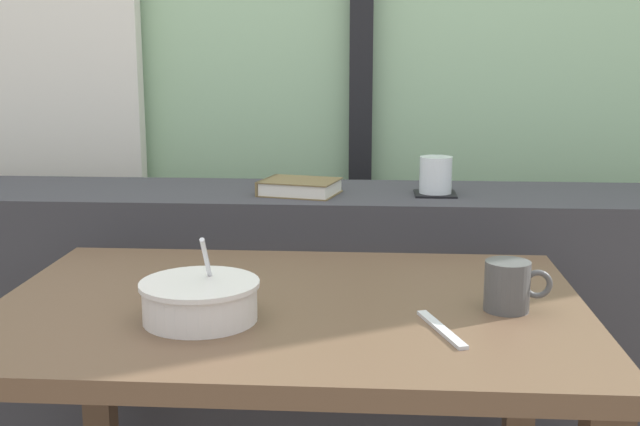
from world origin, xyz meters
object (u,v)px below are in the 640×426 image
object	(u,v)px
closed_book	(299,187)
ceramic_mug	(508,286)
breakfast_table	(290,367)
juice_glass	(436,177)
coaster_square	(435,194)
soup_bowl	(200,301)
fork_utensil	(441,329)

from	to	relation	value
closed_book	ceramic_mug	bearing A→B (deg)	-56.27
breakfast_table	juice_glass	distance (m)	0.72
coaster_square	soup_bowl	xyz separation A→B (m)	(-0.43, -0.71, -0.05)
breakfast_table	ceramic_mug	size ratio (longest dim) A/B	9.06
juice_glass	fork_utensil	xyz separation A→B (m)	(-0.04, -0.74, -0.12)
closed_book	soup_bowl	distance (m)	0.71
closed_book	soup_bowl	xyz separation A→B (m)	(-0.10, -0.70, -0.07)
fork_utensil	ceramic_mug	size ratio (longest dim) A/B	1.50
soup_bowl	fork_utensil	distance (m)	0.39
breakfast_table	fork_utensil	world-z (taller)	fork_utensil
soup_bowl	ceramic_mug	distance (m)	0.51
coaster_square	fork_utensil	size ratio (longest dim) A/B	0.59
juice_glass	closed_book	distance (m)	0.33
juice_glass	ceramic_mug	xyz separation A→B (m)	(0.08, -0.63, -0.09)
soup_bowl	fork_utensil	xyz separation A→B (m)	(0.39, -0.02, -0.03)
soup_bowl	ceramic_mug	size ratio (longest dim) A/B	1.72
closed_book	soup_bowl	bearing A→B (deg)	-97.77
closed_book	ceramic_mug	world-z (taller)	closed_book
closed_book	ceramic_mug	distance (m)	0.74
coaster_square	closed_book	xyz separation A→B (m)	(-0.33, -0.01, 0.02)
coaster_square	ceramic_mug	size ratio (longest dim) A/B	0.88
juice_glass	soup_bowl	bearing A→B (deg)	-120.90
breakfast_table	coaster_square	xyz separation A→B (m)	(0.29, 0.61, 0.21)
juice_glass	soup_bowl	xyz separation A→B (m)	(-0.43, -0.71, -0.10)
soup_bowl	juice_glass	bearing A→B (deg)	59.10
breakfast_table	fork_utensil	size ratio (longest dim) A/B	6.02
breakfast_table	coaster_square	distance (m)	0.70
ceramic_mug	breakfast_table	bearing A→B (deg)	176.82
closed_book	fork_utensil	bearing A→B (deg)	-68.09
breakfast_table	soup_bowl	size ratio (longest dim) A/B	5.28
breakfast_table	fork_utensil	xyz separation A→B (m)	(0.25, -0.13, 0.12)
breakfast_table	closed_book	bearing A→B (deg)	93.74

